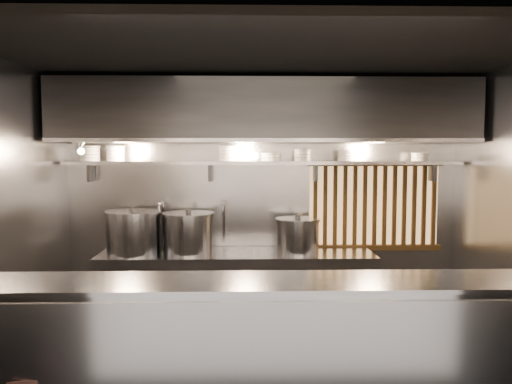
{
  "coord_description": "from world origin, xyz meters",
  "views": [
    {
      "loc": [
        -0.22,
        -4.29,
        2.0
      ],
      "look_at": [
        -0.1,
        0.55,
        1.61
      ],
      "focal_mm": 35.0,
      "sensor_mm": 36.0,
      "label": 1
    }
  ],
  "objects_px": {
    "pendant_bulb": "(255,156)",
    "heat_lamp": "(79,146)",
    "stock_pot_left": "(134,232)",
    "stock_pot_mid": "(189,233)",
    "stock_pot_right": "(298,235)"
  },
  "relations": [
    {
      "from": "stock_pot_right",
      "to": "stock_pot_mid",
      "type": "bearing_deg",
      "value": 179.65
    },
    {
      "from": "stock_pot_right",
      "to": "heat_lamp",
      "type": "bearing_deg",
      "value": -173.36
    },
    {
      "from": "pendant_bulb",
      "to": "stock_pot_mid",
      "type": "height_order",
      "value": "pendant_bulb"
    },
    {
      "from": "stock_pot_mid",
      "to": "stock_pot_right",
      "type": "xyz_separation_m",
      "value": [
        1.19,
        -0.01,
        -0.03
      ]
    },
    {
      "from": "heat_lamp",
      "to": "pendant_bulb",
      "type": "height_order",
      "value": "heat_lamp"
    },
    {
      "from": "heat_lamp",
      "to": "stock_pot_left",
      "type": "relative_size",
      "value": 0.49
    },
    {
      "from": "heat_lamp",
      "to": "stock_pot_mid",
      "type": "distance_m",
      "value": 1.46
    },
    {
      "from": "stock_pot_left",
      "to": "stock_pot_right",
      "type": "relative_size",
      "value": 1.12
    },
    {
      "from": "pendant_bulb",
      "to": "stock_pot_mid",
      "type": "bearing_deg",
      "value": -173.84
    },
    {
      "from": "pendant_bulb",
      "to": "stock_pot_right",
      "type": "relative_size",
      "value": 0.3
    },
    {
      "from": "heat_lamp",
      "to": "stock_pot_mid",
      "type": "relative_size",
      "value": 0.49
    },
    {
      "from": "pendant_bulb",
      "to": "heat_lamp",
      "type": "bearing_deg",
      "value": -169.0
    },
    {
      "from": "pendant_bulb",
      "to": "stock_pot_mid",
      "type": "relative_size",
      "value": 0.26
    },
    {
      "from": "heat_lamp",
      "to": "stock_pot_left",
      "type": "xyz_separation_m",
      "value": [
        0.48,
        0.25,
        -0.93
      ]
    },
    {
      "from": "heat_lamp",
      "to": "stock_pot_right",
      "type": "bearing_deg",
      "value": 6.64
    }
  ]
}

